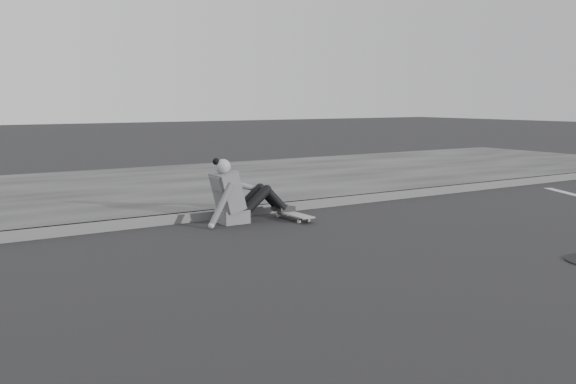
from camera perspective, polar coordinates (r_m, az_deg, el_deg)
name	(u,v)px	position (r m, az deg, el deg)	size (l,w,h in m)	color
ground	(361,251)	(7.02, 6.51, -5.23)	(80.00, 80.00, 0.00)	black
curb	(245,211)	(9.11, -3.81, -1.70)	(24.00, 0.16, 0.12)	#545454
sidewalk	(164,187)	(11.81, -10.94, 0.44)	(24.00, 6.00, 0.12)	#393939
skateboard	(293,215)	(8.76, 0.45, -2.02)	(0.20, 0.78, 0.09)	#989893
seated_woman	(237,196)	(8.55, -4.58, -0.33)	(1.38, 0.46, 0.88)	#5A5A5D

